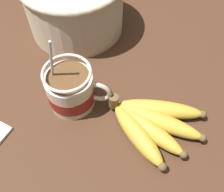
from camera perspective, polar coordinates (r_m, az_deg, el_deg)
table at (r=55.30cm, az=-4.04°, el=-1.30°), size 121.01×121.01×3.20cm
coffee_mug at (r=50.51cm, az=-9.32°, el=1.43°), size 13.14×9.58×16.91cm
banana_bunch at (r=49.23cm, az=9.10°, el=-6.04°), size 19.65×15.04×4.18cm
woven_basket at (r=65.72cm, az=-8.54°, el=20.30°), size 24.97×24.97×13.76cm
small_plate at (r=71.82cm, az=-7.73°, el=16.90°), size 15.89×15.89×0.60cm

